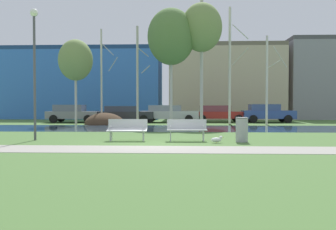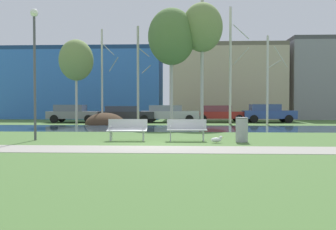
{
  "view_description": "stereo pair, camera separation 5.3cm",
  "coord_description": "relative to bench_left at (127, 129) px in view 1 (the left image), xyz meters",
  "views": [
    {
      "loc": [
        1.12,
        -13.9,
        1.46
      ],
      "look_at": [
        0.41,
        1.79,
        1.03
      ],
      "focal_mm": 40.28,
      "sensor_mm": 36.0,
      "label": 1
    },
    {
      "loc": [
        1.17,
        -13.89,
        1.46
      ],
      "look_at": [
        0.41,
        1.79,
        1.03
      ],
      "focal_mm": 40.28,
      "sensor_mm": 36.0,
      "label": 2
    }
  ],
  "objects": [
    {
      "name": "parked_van_nearest_grey",
      "position": [
        -6.86,
        15.32,
        0.3
      ],
      "size": [
        4.2,
        2.14,
        1.46
      ],
      "color": "slate",
      "rests_on": "ground"
    },
    {
      "name": "birch_center_right",
      "position": [
        3.53,
        12.32,
        6.54
      ],
      "size": [
        2.95,
        2.95,
        9.04
      ],
      "color": "#BCB7A8",
      "rests_on": "ground"
    },
    {
      "name": "bench_right",
      "position": [
        2.41,
        0.0,
        0.0
      ],
      "size": [
        1.62,
        0.61,
        0.87
      ],
      "color": "#B2B5B7",
      "rests_on": "ground"
    },
    {
      "name": "ground_plane",
      "position": [
        1.21,
        8.78,
        -0.47
      ],
      "size": [
        120.0,
        120.0,
        0.0
      ],
      "primitive_type": "plane",
      "color": "#476B33"
    },
    {
      "name": "bench_left",
      "position": [
        0.0,
        0.0,
        0.0
      ],
      "size": [
        1.62,
        0.61,
        0.87
      ],
      "color": "#B2B5B7",
      "rests_on": "ground"
    },
    {
      "name": "birch_left",
      "position": [
        -3.98,
        13.31,
        3.2
      ],
      "size": [
        1.35,
        2.23,
        7.19
      ],
      "color": "beige",
      "rests_on": "ground"
    },
    {
      "name": "parked_wagon_fourth_red",
      "position": [
        5.09,
        16.42,
        0.27
      ],
      "size": [
        4.5,
        2.01,
        1.39
      ],
      "color": "maroon",
      "rests_on": "ground"
    },
    {
      "name": "birch_right",
      "position": [
        5.74,
        13.51,
        4.01
      ],
      "size": [
        1.48,
        2.73,
        8.8
      ],
      "color": "beige",
      "rests_on": "ground"
    },
    {
      "name": "seagull",
      "position": [
        3.54,
        -0.76,
        -0.34
      ],
      "size": [
        0.48,
        0.18,
        0.27
      ],
      "color": "white",
      "rests_on": "ground"
    },
    {
      "name": "soil_mound",
      "position": [
        -3.65,
        12.63,
        -0.47
      ],
      "size": [
        2.94,
        3.18,
        1.71
      ],
      "primitive_type": "ellipsoid",
      "color": "#423021",
      "rests_on": "ground"
    },
    {
      "name": "river_band",
      "position": [
        1.21,
        8.08,
        -0.47
      ],
      "size": [
        80.0,
        6.43,
        0.01
      ],
      "primitive_type": "cube",
      "color": "#2D475B",
      "rests_on": "ground"
    },
    {
      "name": "parked_sedan_second_dark",
      "position": [
        -2.58,
        15.62,
        0.26
      ],
      "size": [
        4.62,
        2.14,
        1.34
      ],
      "color": "#282B30",
      "rests_on": "ground"
    },
    {
      "name": "trash_bin",
      "position": [
        4.55,
        -0.3,
        0.03
      ],
      "size": [
        0.5,
        0.5,
        0.97
      ],
      "color": "#999B9E",
      "rests_on": "ground"
    },
    {
      "name": "birch_center_left",
      "position": [
        -1.27,
        13.52,
        3.29
      ],
      "size": [
        1.08,
        1.87,
        7.44
      ],
      "color": "#BCB7A8",
      "rests_on": "ground"
    },
    {
      "name": "birch_center",
      "position": [
        1.33,
        12.17,
        5.88
      ],
      "size": [
        3.41,
        3.41,
        8.42
      ],
      "color": "#BCB7A8",
      "rests_on": "ground"
    },
    {
      "name": "birch_far_left",
      "position": [
        -5.63,
        12.05,
        4.22
      ],
      "size": [
        2.49,
        2.49,
        6.2
      ],
      "color": "#BCB7A8",
      "rests_on": "ground"
    },
    {
      "name": "building_blue_store",
      "position": [
        -8.29,
        24.81,
        3.2
      ],
      "size": [
        16.02,
        6.5,
        7.35
      ],
      "color": "#3870C6",
      "rests_on": "ground"
    },
    {
      "name": "streetlamp",
      "position": [
        -3.81,
        0.02,
        3.11
      ],
      "size": [
        0.32,
        0.32,
        5.36
      ],
      "color": "#4C4C51",
      "rests_on": "ground"
    },
    {
      "name": "birch_far_right",
      "position": [
        8.27,
        12.31,
        2.83
      ],
      "size": [
        1.47,
        2.33,
        6.42
      ],
      "color": "beige",
      "rests_on": "ground"
    },
    {
      "name": "parked_hatch_third_silver",
      "position": [
        0.98,
        15.85,
        0.29
      ],
      "size": [
        4.74,
        2.13,
        1.41
      ],
      "color": "#B2B5BC",
      "rests_on": "ground"
    },
    {
      "name": "building_beige_block",
      "position": [
        6.46,
        24.85,
        3.28
      ],
      "size": [
        11.34,
        7.69,
        7.5
      ],
      "color": "#BCAD8E",
      "rests_on": "ground"
    },
    {
      "name": "parked_suv_fifth_blue",
      "position": [
        9.06,
        16.03,
        0.32
      ],
      "size": [
        4.19,
        2.02,
        1.49
      ],
      "color": "#2D4793",
      "rests_on": "ground"
    },
    {
      "name": "paved_path_strip",
      "position": [
        1.21,
        -2.93,
        -0.47
      ],
      "size": [
        60.0,
        2.02,
        0.01
      ],
      "primitive_type": "cube",
      "color": "gray",
      "rests_on": "ground"
    }
  ]
}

